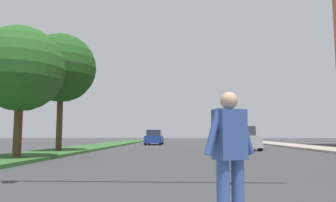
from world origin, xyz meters
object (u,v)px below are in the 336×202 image
Objects in this scene: sedan_midblock at (243,139)px; sedan_distant at (154,138)px; tree_mid at (21,69)px; pedestrian_performer at (230,153)px; tree_far at (61,68)px.

sedan_midblock is 1.02× the size of sedan_distant.
tree_mid is 22.17m from sedan_distant.
tree_mid is 12.98m from pedestrian_performer.
pedestrian_performer is 0.39× the size of sedan_distant.
tree_far reaches higher than sedan_midblock.
pedestrian_performer is at bearing -51.37° from tree_mid.
pedestrian_performer is at bearing -62.03° from tree_far.
sedan_distant is at bearing 74.43° from tree_far.
tree_far is at bearing 117.97° from pedestrian_performer.
tree_far is at bearing 93.60° from tree_mid.
tree_far is 17.11m from sedan_distant.
tree_mid is 1.32× the size of sedan_midblock.
tree_mid is 5.78m from tree_far.
pedestrian_performer reaches higher than sedan_distant.
sedan_distant is (4.08, 21.53, -3.32)m from tree_mid.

